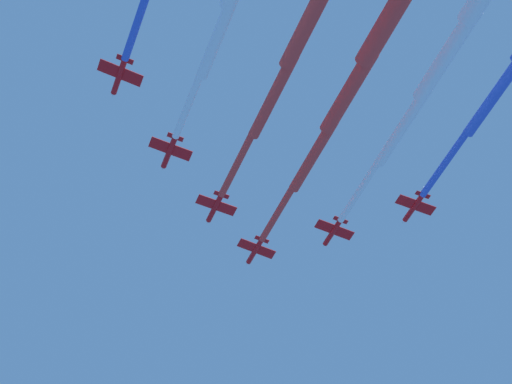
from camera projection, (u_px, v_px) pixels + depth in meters
The scene contains 3 objects.
jet_lead at pixel (350, 89), 164.16m from camera, with size 76.38×32.06×3.98m.
jet_port_inner at pixel (310, 16), 150.40m from camera, with size 77.98×33.10×3.88m.
jet_starboard_inner at pixel (449, 51), 157.64m from camera, with size 79.07×34.22×3.98m.
Camera 1 is at (97.24, -85.19, 26.97)m, focal length 62.26 mm.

